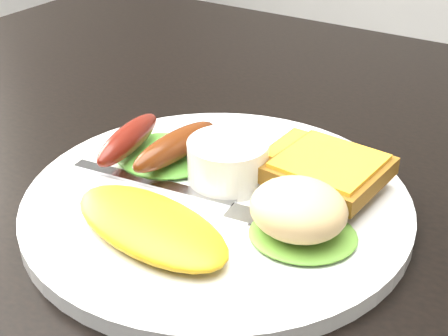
{
  "coord_description": "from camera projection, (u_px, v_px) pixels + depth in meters",
  "views": [
    {
      "loc": [
        0.17,
        -0.43,
        1.02
      ],
      "look_at": [
        -0.05,
        -0.08,
        0.78
      ],
      "focal_mm": 50.0,
      "sensor_mm": 36.0,
      "label": 1
    }
  ],
  "objects": [
    {
      "name": "lettuce_right",
      "position": [
        303.0,
        235.0,
        0.43
      ],
      "size": [
        0.1,
        0.09,
        0.01
      ],
      "primitive_type": "ellipsoid",
      "rotation": [
        0.0,
        0.0,
        0.42
      ],
      "color": "#3F8A1F",
      "rests_on": "plate"
    },
    {
      "name": "potato_salad",
      "position": [
        298.0,
        209.0,
        0.42
      ],
      "size": [
        0.08,
        0.07,
        0.04
      ],
      "primitive_type": "ellipsoid",
      "rotation": [
        0.0,
        0.0,
        -0.12
      ],
      "color": "beige",
      "rests_on": "lettuce_right"
    },
    {
      "name": "ramekin",
      "position": [
        228.0,
        163.0,
        0.49
      ],
      "size": [
        0.07,
        0.07,
        0.04
      ],
      "primitive_type": "cylinder",
      "rotation": [
        0.0,
        0.0,
        -0.12
      ],
      "color": "white",
      "rests_on": "plate"
    },
    {
      "name": "omelette",
      "position": [
        150.0,
        225.0,
        0.43
      ],
      "size": [
        0.14,
        0.09,
        0.02
      ],
      "primitive_type": "ellipsoid",
      "rotation": [
        0.0,
        0.0,
        -0.17
      ],
      "color": "yellow",
      "rests_on": "plate"
    },
    {
      "name": "lettuce_left",
      "position": [
        165.0,
        155.0,
        0.53
      ],
      "size": [
        0.09,
        0.08,
        0.01
      ],
      "primitive_type": "ellipsoid",
      "rotation": [
        0.0,
        0.0,
        0.0
      ],
      "color": "#359324",
      "rests_on": "plate"
    },
    {
      "name": "dining_table",
      "position": [
        324.0,
        197.0,
        0.53
      ],
      "size": [
        1.2,
        0.8,
        0.04
      ],
      "primitive_type": "cube",
      "color": "black",
      "rests_on": "ground"
    },
    {
      "name": "toast_b",
      "position": [
        329.0,
        170.0,
        0.47
      ],
      "size": [
        0.09,
        0.09,
        0.01
      ],
      "primitive_type": "cube",
      "rotation": [
        0.0,
        0.0,
        -0.09
      ],
      "color": "brown",
      "rests_on": "toast_a"
    },
    {
      "name": "sausage_a",
      "position": [
        128.0,
        139.0,
        0.52
      ],
      "size": [
        0.04,
        0.1,
        0.02
      ],
      "primitive_type": "ellipsoid",
      "rotation": [
        0.0,
        0.0,
        0.19
      ],
      "color": "maroon",
      "rests_on": "lettuce_left"
    },
    {
      "name": "toast_a",
      "position": [
        308.0,
        158.0,
        0.52
      ],
      "size": [
        0.07,
        0.07,
        0.01
      ],
      "primitive_type": "cube",
      "rotation": [
        0.0,
        0.0,
        -0.05
      ],
      "color": "brown",
      "rests_on": "plate"
    },
    {
      "name": "plate",
      "position": [
        217.0,
        203.0,
        0.48
      ],
      "size": [
        0.3,
        0.3,
        0.01
      ],
      "primitive_type": "cylinder",
      "color": "white",
      "rests_on": "dining_table"
    },
    {
      "name": "sausage_b",
      "position": [
        175.0,
        146.0,
        0.5
      ],
      "size": [
        0.03,
        0.1,
        0.02
      ],
      "primitive_type": "ellipsoid",
      "rotation": [
        0.0,
        0.0,
        -0.09
      ],
      "color": "#5A2B0C",
      "rests_on": "lettuce_left"
    },
    {
      "name": "fork",
      "position": [
        152.0,
        183.0,
        0.49
      ],
      "size": [
        0.14,
        0.03,
        0.0
      ],
      "primitive_type": "cube",
      "rotation": [
        0.0,
        0.0,
        0.13
      ],
      "color": "#ADAFB7",
      "rests_on": "plate"
    }
  ]
}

